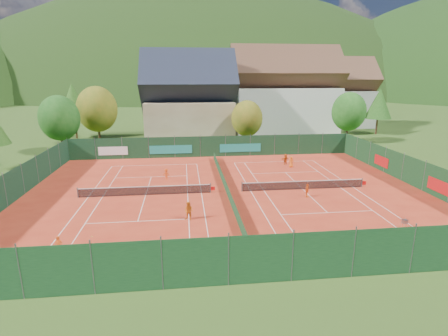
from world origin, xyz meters
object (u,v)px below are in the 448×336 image
hotel_block_b (334,97)px  player_left_far (166,174)px  player_right_near (307,190)px  chalet (189,103)px  ball_hopper (405,221)px  player_right_far_b (285,159)px  hotel_block_a (284,96)px  player_left_near (59,246)px  player_right_far_a (291,162)px  player_left_mid (189,211)px

hotel_block_b → player_left_far: size_ratio=12.81×
player_right_near → chalet: bearing=48.5°
hotel_block_b → player_right_near: 51.81m
ball_hopper → player_right_far_b: size_ratio=0.56×
chalet → player_left_far: bearing=-97.2°
player_right_near → hotel_block_a: bearing=18.0°
chalet → player_right_far_b: chalet is taller
player_left_near → player_right_far_a: 29.75m
hotel_block_b → player_right_far_a: bearing=-120.3°
chalet → player_right_far_b: size_ratio=11.37×
hotel_block_a → player_left_near: 55.70m
player_right_far_a → player_right_far_b: bearing=-80.6°
player_right_far_a → player_right_far_b: size_ratio=1.00×
player_right_far_a → player_left_mid: bearing=46.8°
chalet → hotel_block_a: bearing=17.5°
chalet → player_right_far_b: bearing=-58.4°
player_left_mid → player_right_far_a: player_left_mid is taller
hotel_block_a → hotel_block_b: bearing=29.7°
chalet → hotel_block_b: 35.85m
player_right_near → player_right_far_a: 11.27m
hotel_block_b → player_left_near: hotel_block_b is taller
hotel_block_b → player_left_near: 70.05m
hotel_block_a → player_left_mid: (-19.87, -42.56, -6.61)m
hotel_block_a → player_right_far_a: 28.78m
ball_hopper → player_right_far_a: bearing=99.7°
chalet → hotel_block_b: chalet is taller
hotel_block_b → player_right_far_b: bearing=-121.8°
hotel_block_b → player_right_near: size_ratio=12.85×
hotel_block_a → player_right_far_b: bearing=-105.0°
player_left_near → player_left_far: bearing=66.5°
player_right_near → player_right_far_a: bearing=21.0°
chalet → ball_hopper: bearing=-68.7°
player_left_near → hotel_block_b: bearing=50.0°
player_left_mid → player_left_far: (-2.30, 11.45, -0.10)m
hotel_block_a → player_left_mid: size_ratio=13.96×
chalet → ball_hopper: (15.64, -40.05, -6.07)m
hotel_block_b → player_left_near: size_ratio=12.68×
ball_hopper → hotel_block_b: bearing=72.2°
player_left_far → player_right_near: player_left_far is taller
player_left_far → player_left_near: bearing=79.0°
ball_hopper → player_right_far_b: player_right_far_b is taller
hotel_block_a → hotel_block_b: 16.14m
hotel_block_a → player_right_far_a: size_ratio=15.09×
hotel_block_a → player_left_mid: bearing=-115.0°
player_right_far_b → hotel_block_b: bearing=-148.4°
player_left_mid → chalet: bearing=113.4°
player_left_mid → player_left_near: bearing=-125.4°
chalet → player_right_far_a: bearing=-59.6°
hotel_block_a → ball_hopper: hotel_block_a is taller
player_left_mid → player_right_far_b: 21.28m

